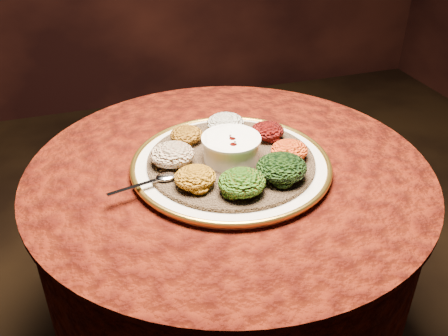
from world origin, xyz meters
name	(u,v)px	position (x,y,z in m)	size (l,w,h in m)	color
table	(229,226)	(0.00, 0.00, 0.55)	(0.96, 0.96, 0.73)	black
platter	(231,165)	(0.00, -0.01, 0.75)	(0.48, 0.48, 0.02)	white
injera	(231,161)	(0.00, -0.01, 0.76)	(0.39, 0.39, 0.01)	brown
stew_bowl	(231,147)	(0.00, -0.01, 0.79)	(0.14, 0.14, 0.06)	white
spoon	(162,178)	(-0.17, -0.05, 0.77)	(0.16, 0.05, 0.01)	silver
portion_ayib	(225,123)	(0.03, 0.12, 0.79)	(0.10, 0.09, 0.05)	silver
portion_kitfo	(267,131)	(0.12, 0.06, 0.78)	(0.08, 0.08, 0.04)	black
portion_tikil	(289,150)	(0.13, -0.05, 0.78)	(0.09, 0.08, 0.04)	#AC6C0E
portion_gomen	(281,168)	(0.08, -0.12, 0.79)	(0.11, 0.11, 0.05)	black
portion_mixveg	(242,182)	(-0.02, -0.14, 0.79)	(0.10, 0.10, 0.05)	#8C3309
portion_kik	(195,177)	(-0.11, -0.09, 0.78)	(0.09, 0.09, 0.04)	#B36F0F
portion_timatim	(172,154)	(-0.13, 0.01, 0.79)	(0.10, 0.10, 0.05)	maroon
portion_shiro	(187,135)	(-0.08, 0.10, 0.78)	(0.08, 0.08, 0.04)	#A26313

